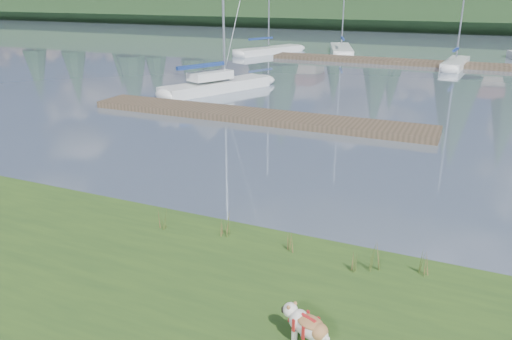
% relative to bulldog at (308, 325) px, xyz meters
% --- Properties ---
extents(ground, '(200.00, 200.00, 0.00)m').
position_rel_bulldog_xyz_m(ground, '(-3.13, 34.92, -0.69)').
color(ground, slate).
rests_on(ground, ground).
extents(ridge, '(200.00, 20.00, 5.00)m').
position_rel_bulldog_xyz_m(ridge, '(-3.13, 77.92, 1.81)').
color(ridge, '#1B3118').
rests_on(ridge, ground).
extents(bulldog, '(0.91, 0.62, 0.54)m').
position_rel_bulldog_xyz_m(bulldog, '(0.00, 0.00, 0.00)').
color(bulldog, silver).
rests_on(bulldog, bank).
extents(sailboat_main, '(4.62, 7.82, 11.44)m').
position_rel_bulldog_xyz_m(sailboat_main, '(-11.46, 19.52, -0.26)').
color(sailboat_main, silver).
rests_on(sailboat_main, ground).
extents(dock_near, '(16.00, 2.00, 0.30)m').
position_rel_bulldog_xyz_m(dock_near, '(-7.13, 13.92, -0.54)').
color(dock_near, '#4C3D2C').
rests_on(dock_near, ground).
extents(dock_far, '(26.00, 2.20, 0.30)m').
position_rel_bulldog_xyz_m(dock_far, '(-1.13, 34.92, -0.54)').
color(dock_far, '#4C3D2C').
rests_on(dock_far, ground).
extents(sailboat_bg_0, '(4.76, 8.14, 11.85)m').
position_rel_bulldog_xyz_m(sailboat_bg_0, '(-15.49, 37.44, -0.37)').
color(sailboat_bg_0, silver).
rests_on(sailboat_bg_0, ground).
extents(sailboat_bg_1, '(4.26, 8.83, 12.93)m').
position_rel_bulldog_xyz_m(sailboat_bg_1, '(-10.11, 40.78, -0.36)').
color(sailboat_bg_1, silver).
rests_on(sailboat_bg_1, ground).
extents(sailboat_bg_2, '(1.86, 6.73, 10.12)m').
position_rel_bulldog_xyz_m(sailboat_bg_2, '(0.34, 35.01, -0.35)').
color(sailboat_bg_2, silver).
rests_on(sailboat_bg_2, ground).
extents(weed_0, '(0.17, 0.14, 0.64)m').
position_rel_bulldog_xyz_m(weed_0, '(-2.81, 2.69, -0.07)').
color(weed_0, '#475B23').
rests_on(weed_0, bank).
extents(weed_1, '(0.17, 0.14, 0.48)m').
position_rel_bulldog_xyz_m(weed_1, '(-1.28, 2.66, -0.14)').
color(weed_1, '#475B23').
rests_on(weed_1, bank).
extents(weed_2, '(0.17, 0.14, 0.72)m').
position_rel_bulldog_xyz_m(weed_2, '(0.55, 2.55, -0.04)').
color(weed_2, '#475B23').
rests_on(weed_2, bank).
extents(weed_3, '(0.17, 0.14, 0.55)m').
position_rel_bulldog_xyz_m(weed_3, '(-4.27, 2.45, -0.11)').
color(weed_3, '#475B23').
rests_on(weed_3, bank).
extents(weed_4, '(0.17, 0.14, 0.43)m').
position_rel_bulldog_xyz_m(weed_4, '(0.14, 2.36, -0.16)').
color(weed_4, '#475B23').
rests_on(weed_4, bank).
extents(weed_5, '(0.17, 0.14, 0.58)m').
position_rel_bulldog_xyz_m(weed_5, '(1.40, 2.79, -0.09)').
color(weed_5, '#475B23').
rests_on(weed_5, bank).
extents(mud_lip, '(60.00, 0.50, 0.14)m').
position_rel_bulldog_xyz_m(mud_lip, '(-3.13, 3.32, -0.62)').
color(mud_lip, '#33281C').
rests_on(mud_lip, ground).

